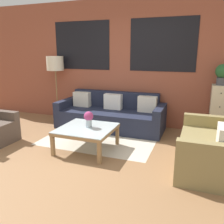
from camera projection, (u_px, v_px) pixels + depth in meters
The scene contains 10 objects.
ground_plane at pixel (68, 166), 3.56m from camera, with size 16.00×16.00×0.00m, color #8E6642.
wall_back_brick at pixel (120, 63), 5.42m from camera, with size 8.40×0.09×2.80m.
rug at pixel (100, 139), 4.66m from camera, with size 2.14×1.47×0.00m.
couch_dark at pixel (111, 115), 5.28m from camera, with size 2.35×0.88×0.78m.
settee_vintage at pixel (212, 148), 3.43m from camera, with size 0.80×1.47×0.92m.
coffee_table at pixel (87, 131), 4.05m from camera, with size 0.90×0.90×0.41m.
floor_lamp at pixel (55, 65), 5.70m from camera, with size 0.41×0.41×1.56m.
drawer_cabinet at pixel (218, 111), 4.67m from camera, with size 0.33×0.39×1.04m.
potted_plant at pixel (223, 73), 4.49m from camera, with size 0.28×0.28×0.40m.
flower_vase at pixel (89, 118), 4.02m from camera, with size 0.16×0.16×0.28m.
Camera 1 is at (1.76, -2.81, 1.66)m, focal length 38.00 mm.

